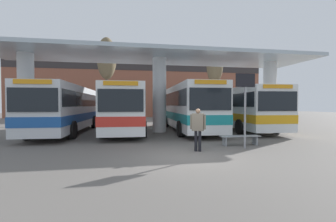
{
  "coord_description": "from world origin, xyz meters",
  "views": [
    {
      "loc": [
        -2.18,
        -8.05,
        1.95
      ],
      "look_at": [
        0.0,
        4.35,
        1.6
      ],
      "focal_mm": 24.0,
      "sensor_mm": 36.0,
      "label": 1
    }
  ],
  "objects_px": {
    "waiting_bench_near_pillar": "(240,138)",
    "parked_car_street": "(179,111)",
    "poplar_tree_behind_right": "(107,60)",
    "transit_bus_right_bay": "(188,106)",
    "transit_bus_far_right_bay": "(237,107)",
    "poplar_tree_behind_left": "(215,67)",
    "pedestrian_waiting": "(198,125)",
    "transit_bus_center_bay": "(126,107)",
    "transit_bus_left_bay": "(68,107)",
    "info_sign_platform": "(245,96)"
  },
  "relations": [
    {
      "from": "waiting_bench_near_pillar",
      "to": "parked_car_street",
      "type": "distance_m",
      "value": 22.4
    },
    {
      "from": "poplar_tree_behind_right",
      "to": "waiting_bench_near_pillar",
      "type": "bearing_deg",
      "value": -64.58
    },
    {
      "from": "transit_bus_right_bay",
      "to": "transit_bus_far_right_bay",
      "type": "relative_size",
      "value": 0.93
    },
    {
      "from": "transit_bus_right_bay",
      "to": "poplar_tree_behind_right",
      "type": "xyz_separation_m",
      "value": [
        -6.81,
        9.87,
        5.21
      ]
    },
    {
      "from": "transit_bus_right_bay",
      "to": "poplar_tree_behind_left",
      "type": "height_order",
      "value": "poplar_tree_behind_left"
    },
    {
      "from": "transit_bus_right_bay",
      "to": "poplar_tree_behind_right",
      "type": "relative_size",
      "value": 1.08
    },
    {
      "from": "pedestrian_waiting",
      "to": "poplar_tree_behind_right",
      "type": "distance_m",
      "value": 18.93
    },
    {
      "from": "waiting_bench_near_pillar",
      "to": "parked_car_street",
      "type": "bearing_deg",
      "value": 84.58
    },
    {
      "from": "transit_bus_center_bay",
      "to": "poplar_tree_behind_right",
      "type": "xyz_separation_m",
      "value": [
        -2.2,
        9.47,
        5.27
      ]
    },
    {
      "from": "pedestrian_waiting",
      "to": "poplar_tree_behind_left",
      "type": "xyz_separation_m",
      "value": [
        7.15,
        16.11,
        5.29
      ]
    },
    {
      "from": "transit_bus_left_bay",
      "to": "transit_bus_center_bay",
      "type": "height_order",
      "value": "transit_bus_left_bay"
    },
    {
      "from": "transit_bus_far_right_bay",
      "to": "waiting_bench_near_pillar",
      "type": "bearing_deg",
      "value": 66.67
    },
    {
      "from": "transit_bus_left_bay",
      "to": "transit_bus_far_right_bay",
      "type": "height_order",
      "value": "transit_bus_left_bay"
    },
    {
      "from": "transit_bus_right_bay",
      "to": "parked_car_street",
      "type": "height_order",
      "value": "transit_bus_right_bay"
    },
    {
      "from": "pedestrian_waiting",
      "to": "transit_bus_center_bay",
      "type": "bearing_deg",
      "value": 138.21
    },
    {
      "from": "transit_bus_right_bay",
      "to": "poplar_tree_behind_right",
      "type": "bearing_deg",
      "value": -53.65
    },
    {
      "from": "transit_bus_right_bay",
      "to": "transit_bus_far_right_bay",
      "type": "bearing_deg",
      "value": -169.23
    },
    {
      "from": "pedestrian_waiting",
      "to": "poplar_tree_behind_left",
      "type": "distance_m",
      "value": 18.4
    },
    {
      "from": "transit_bus_center_bay",
      "to": "waiting_bench_near_pillar",
      "type": "bearing_deg",
      "value": 131.19
    },
    {
      "from": "info_sign_platform",
      "to": "poplar_tree_behind_left",
      "type": "xyz_separation_m",
      "value": [
        4.89,
        15.87,
        4.02
      ]
    },
    {
      "from": "info_sign_platform",
      "to": "poplar_tree_behind_left",
      "type": "distance_m",
      "value": 17.08
    },
    {
      "from": "waiting_bench_near_pillar",
      "to": "pedestrian_waiting",
      "type": "height_order",
      "value": "pedestrian_waiting"
    },
    {
      "from": "transit_bus_right_bay",
      "to": "waiting_bench_near_pillar",
      "type": "xyz_separation_m",
      "value": [
        0.88,
        -6.3,
        -1.48
      ]
    },
    {
      "from": "info_sign_platform",
      "to": "poplar_tree_behind_right",
      "type": "distance_m",
      "value": 19.11
    },
    {
      "from": "poplar_tree_behind_left",
      "to": "transit_bus_center_bay",
      "type": "bearing_deg",
      "value": -140.53
    },
    {
      "from": "info_sign_platform",
      "to": "parked_car_street",
      "type": "xyz_separation_m",
      "value": [
        2.29,
        23.06,
        -1.35
      ]
    },
    {
      "from": "transit_bus_center_bay",
      "to": "pedestrian_waiting",
      "type": "height_order",
      "value": "transit_bus_center_bay"
    },
    {
      "from": "transit_bus_left_bay",
      "to": "parked_car_street",
      "type": "relative_size",
      "value": 2.5
    },
    {
      "from": "transit_bus_left_bay",
      "to": "transit_bus_center_bay",
      "type": "distance_m",
      "value": 4.01
    },
    {
      "from": "transit_bus_left_bay",
      "to": "waiting_bench_near_pillar",
      "type": "bearing_deg",
      "value": 146.79
    },
    {
      "from": "transit_bus_center_bay",
      "to": "poplar_tree_behind_left",
      "type": "bearing_deg",
      "value": -138.61
    },
    {
      "from": "transit_bus_far_right_bay",
      "to": "info_sign_platform",
      "type": "xyz_separation_m",
      "value": [
        -3.55,
        -7.75,
        0.61
      ]
    },
    {
      "from": "transit_bus_far_right_bay",
      "to": "transit_bus_right_bay",
      "type": "bearing_deg",
      "value": 11.48
    },
    {
      "from": "transit_bus_right_bay",
      "to": "pedestrian_waiting",
      "type": "bearing_deg",
      "value": 79.71
    },
    {
      "from": "pedestrian_waiting",
      "to": "poplar_tree_behind_right",
      "type": "xyz_separation_m",
      "value": [
        -5.25,
        17.19,
        5.94
      ]
    },
    {
      "from": "info_sign_platform",
      "to": "transit_bus_right_bay",
      "type": "bearing_deg",
      "value": 95.65
    },
    {
      "from": "info_sign_platform",
      "to": "parked_car_street",
      "type": "bearing_deg",
      "value": 84.32
    },
    {
      "from": "info_sign_platform",
      "to": "pedestrian_waiting",
      "type": "relative_size",
      "value": 1.86
    },
    {
      "from": "waiting_bench_near_pillar",
      "to": "poplar_tree_behind_right",
      "type": "distance_m",
      "value": 19.12
    },
    {
      "from": "transit_bus_far_right_bay",
      "to": "poplar_tree_behind_left",
      "type": "height_order",
      "value": "poplar_tree_behind_left"
    },
    {
      "from": "poplar_tree_behind_left",
      "to": "parked_car_street",
      "type": "height_order",
      "value": "poplar_tree_behind_left"
    },
    {
      "from": "pedestrian_waiting",
      "to": "parked_car_street",
      "type": "distance_m",
      "value": 23.75
    },
    {
      "from": "pedestrian_waiting",
      "to": "transit_bus_right_bay",
      "type": "bearing_deg",
      "value": 104.65
    },
    {
      "from": "transit_bus_left_bay",
      "to": "transit_bus_center_bay",
      "type": "relative_size",
      "value": 1.01
    },
    {
      "from": "poplar_tree_behind_right",
      "to": "transit_bus_right_bay",
      "type": "bearing_deg",
      "value": -55.4
    },
    {
      "from": "waiting_bench_near_pillar",
      "to": "poplar_tree_behind_right",
      "type": "height_order",
      "value": "poplar_tree_behind_right"
    },
    {
      "from": "info_sign_platform",
      "to": "poplar_tree_behind_right",
      "type": "bearing_deg",
      "value": 113.91
    },
    {
      "from": "poplar_tree_behind_right",
      "to": "pedestrian_waiting",
      "type": "bearing_deg",
      "value": -73.02
    },
    {
      "from": "poplar_tree_behind_right",
      "to": "parked_car_street",
      "type": "bearing_deg",
      "value": 31.97
    },
    {
      "from": "transit_bus_far_right_bay",
      "to": "waiting_bench_near_pillar",
      "type": "relative_size",
      "value": 5.56
    }
  ]
}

